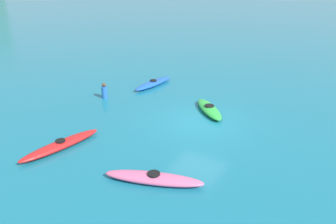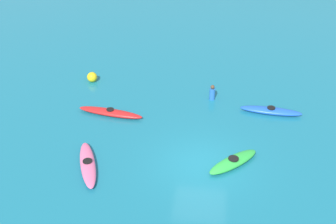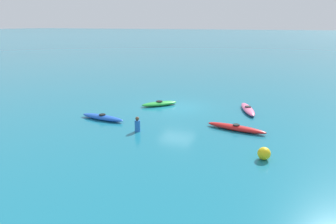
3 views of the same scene
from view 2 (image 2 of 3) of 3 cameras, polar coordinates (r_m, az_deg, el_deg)
ground_plane at (r=21.22m, az=4.14°, el=-6.39°), size 600.00×600.00×0.00m
kayak_blue at (r=25.25m, az=12.50°, el=0.16°), size 3.29×0.97×0.37m
kayak_red at (r=24.69m, az=-7.08°, el=-0.05°), size 3.60×1.18×0.37m
kayak_green at (r=21.24m, az=8.00°, el=-6.06°), size 2.51×2.49×0.37m
kayak_pink at (r=21.20m, az=-9.81°, el=-6.33°), size 1.79×3.40×0.37m
buoy_yellow at (r=28.09m, az=-9.29°, el=4.25°), size 0.60×0.60×0.60m
person_near_shore at (r=25.96m, az=5.45°, el=2.33°), size 0.41×0.41×0.88m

